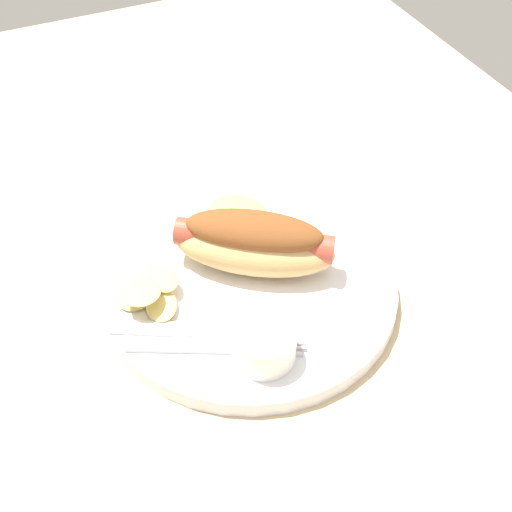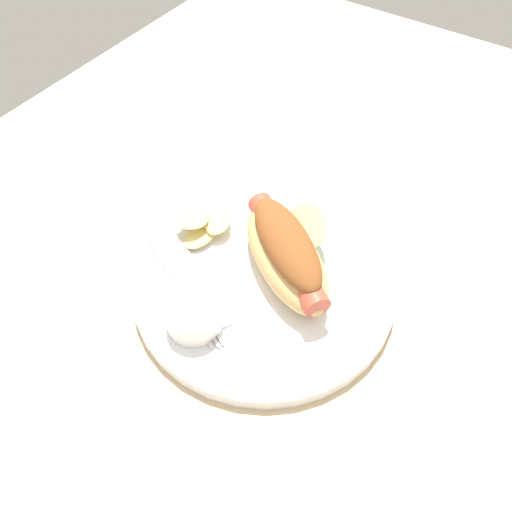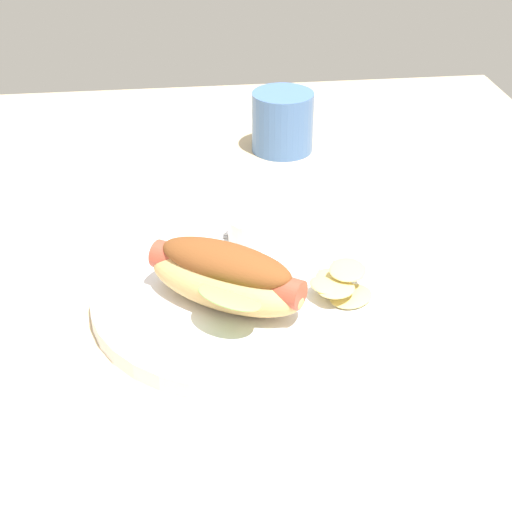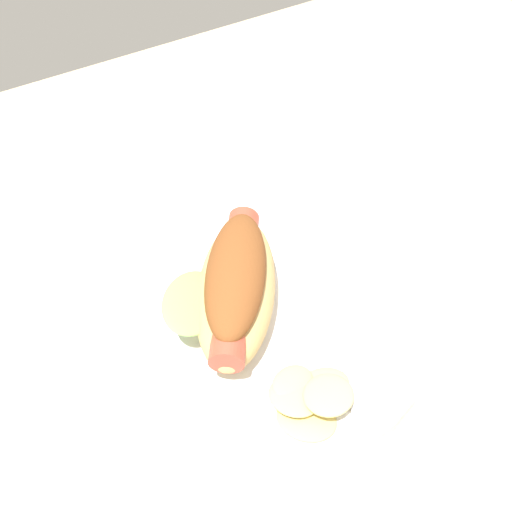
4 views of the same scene
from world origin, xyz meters
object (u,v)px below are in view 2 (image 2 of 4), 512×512
object	(u,v)px
fork	(182,287)
chips_pile	(204,223)
hot_dog	(287,251)
sauce_ramekin	(194,315)
plate	(264,281)
knife	(193,271)

from	to	relation	value
fork	chips_pile	xyz separation A→B (cm)	(-7.42, -2.84, 0.83)
hot_dog	sauce_ramekin	bearing A→B (deg)	-74.92
plate	knife	world-z (taller)	knife
hot_dog	fork	distance (cm)	10.96
plate	sauce_ramekin	world-z (taller)	sauce_ramekin
plate	fork	xyz separation A→B (cm)	(5.72, -5.98, 1.00)
hot_dog	sauce_ramekin	xyz separation A→B (cm)	(10.24, -3.72, -1.46)
sauce_ramekin	knife	distance (cm)	6.27
knife	chips_pile	world-z (taller)	chips_pile
sauce_ramekin	knife	xyz separation A→B (cm)	(-4.69, -3.96, -1.25)
sauce_ramekin	chips_pile	bearing A→B (deg)	-147.09
sauce_ramekin	fork	distance (cm)	4.56
chips_pile	plate	bearing A→B (deg)	79.11
plate	hot_dog	size ratio (longest dim) A/B	1.72
hot_dog	plate	bearing A→B (deg)	-88.82
fork	chips_pile	size ratio (longest dim) A/B	1.91
knife	fork	bearing A→B (deg)	-53.06
hot_dog	knife	distance (cm)	9.85
sauce_ramekin	knife	world-z (taller)	sauce_ramekin
knife	chips_pile	size ratio (longest dim) A/B	2.03
hot_dog	fork	world-z (taller)	hot_dog
plate	chips_pile	world-z (taller)	chips_pile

